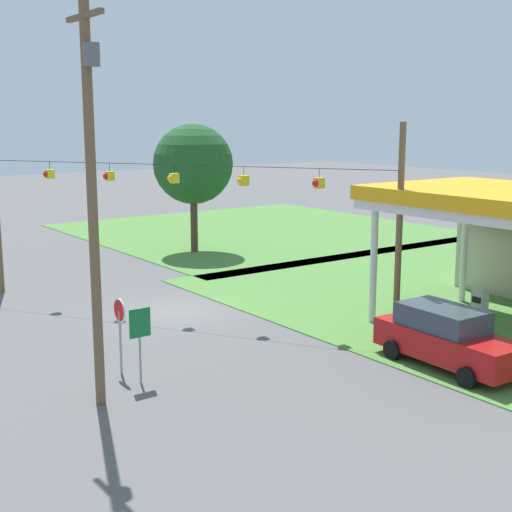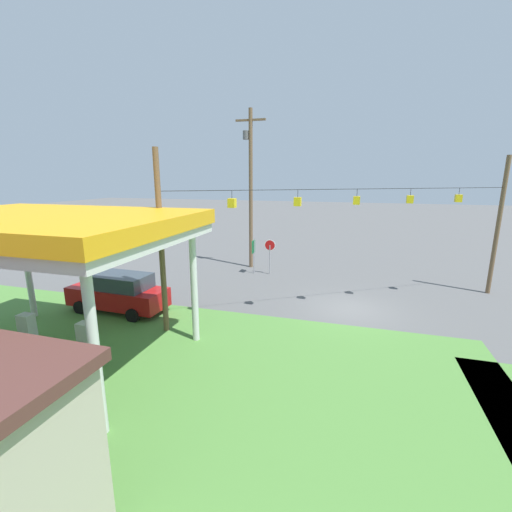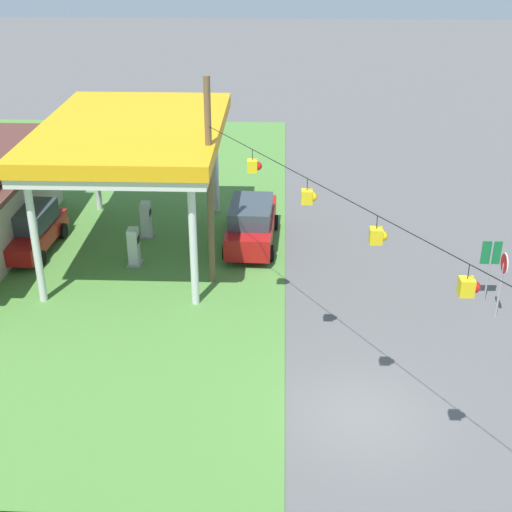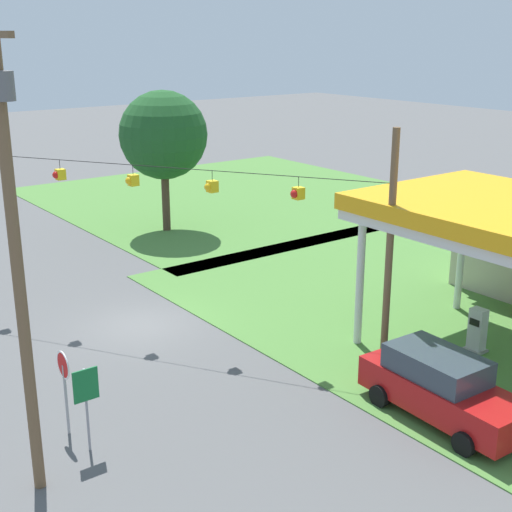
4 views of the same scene
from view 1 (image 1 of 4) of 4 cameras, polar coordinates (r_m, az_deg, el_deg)
name	(u,v)px [view 1 (image 1 of 4)]	position (r m, az deg, el deg)	size (l,w,h in m)	color
ground_plane	(177,311)	(30.67, -6.33, -4.37)	(160.00, 160.00, 0.00)	#565656
grass_verge_opposite_corner	(258,230)	(52.38, 0.18, 2.06)	(24.00, 24.00, 0.04)	#4C7F38
fuel_pump_near	(479,309)	(29.16, 17.43, -4.06)	(0.71, 0.56, 1.61)	gray
car_at_pumps_front	(447,337)	(24.26, 15.00, -6.30)	(5.17, 2.26, 2.00)	#AD1414
stop_sign_roadside	(120,319)	(23.00, -10.85, -4.99)	(0.80, 0.08, 2.50)	#99999E
route_sign	(140,330)	(22.08, -9.28, -5.89)	(0.10, 0.70, 2.40)	gray
utility_pole_main	(92,182)	(19.85, -12.99, 5.81)	(2.20, 0.44, 11.47)	brown
signal_span_gantry	(175,208)	(29.81, -6.53, 3.85)	(15.95, 10.24, 7.95)	brown
tree_west_verge	(193,164)	(43.45, -5.05, 7.32)	(4.83, 4.83, 7.81)	#4C3828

